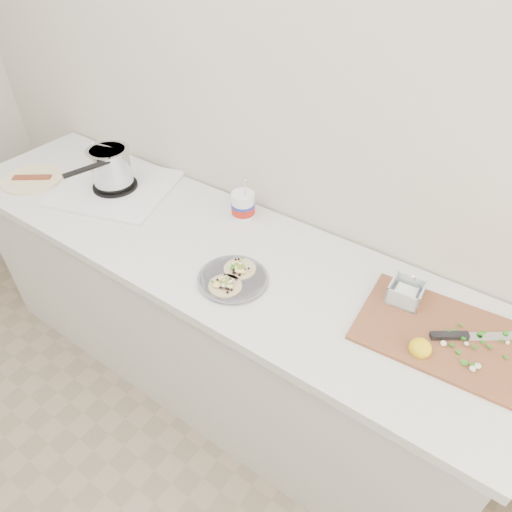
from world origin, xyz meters
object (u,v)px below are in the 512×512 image
Objects in this scene: taco_plate at (233,277)px; cutboard at (437,326)px; stove at (113,174)px; bacon_plate at (33,179)px; tub at (243,204)px.

cutboard reaches higher than taco_plate.
bacon_plate is at bearing -173.51° from stove.
taco_plate is 1.14× the size of tub.
cutboard is (0.67, 0.19, 0.00)m from taco_plate.
stove is at bearing 167.78° from taco_plate.
tub is 0.81× the size of bacon_plate.
bacon_plate is (-0.99, -0.33, -0.06)m from tub.
taco_plate is at bearing -168.33° from cutboard.
tub reaches higher than bacon_plate.
bacon_plate is at bearing 179.83° from taco_plate.
cutboard is (1.47, 0.01, -0.06)m from stove.
taco_plate is 1.19m from bacon_plate.
stove is 1.47m from cutboard.
stove is at bearing 24.11° from bacon_plate.
tub is 0.43× the size of cutboard.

